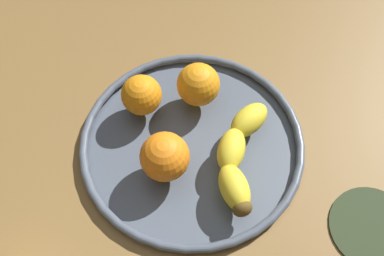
{
  "coord_description": "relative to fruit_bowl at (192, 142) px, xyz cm",
  "views": [
    {
      "loc": [
        29.71,
        7.71,
        55.07
      ],
      "look_at": [
        0.0,
        0.0,
        4.8
      ],
      "focal_mm": 39.71,
      "sensor_mm": 36.0,
      "label": 1
    }
  ],
  "objects": [
    {
      "name": "ground_plane",
      "position": [
        0.0,
        0.0,
        -2.92
      ],
      "size": [
        168.24,
        168.24,
        4.0
      ],
      "primitive_type": "cube",
      "color": "brown"
    },
    {
      "name": "fruit_bowl",
      "position": [
        0.0,
        0.0,
        0.0
      ],
      "size": [
        32.84,
        32.84,
        1.8
      ],
      "color": "#4D5765",
      "rests_on": "ground_plane"
    },
    {
      "name": "banana",
      "position": [
        1.76,
        7.05,
        2.78
      ],
      "size": [
        18.8,
        6.8,
        3.78
      ],
      "rotation": [
        0.0,
        0.0,
        0.0
      ],
      "color": "yellow",
      "rests_on": "fruit_bowl"
    },
    {
      "name": "orange_back_right",
      "position": [
        -3.61,
        -8.56,
        3.89
      ],
      "size": [
        6.0,
        6.0,
        6.0
      ],
      "primitive_type": "sphere",
      "color": "orange",
      "rests_on": "fruit_bowl"
    },
    {
      "name": "orange_back_left",
      "position": [
        5.45,
        -2.32,
        4.25
      ],
      "size": [
        6.74,
        6.74,
        6.74
      ],
      "primitive_type": "sphere",
      "color": "orange",
      "rests_on": "fruit_bowl"
    },
    {
      "name": "orange_front_left",
      "position": [
        -7.38,
        -0.95,
        4.12
      ],
      "size": [
        6.47,
        6.47,
        6.47
      ],
      "primitive_type": "sphere",
      "color": "orange",
      "rests_on": "fruit_bowl"
    },
    {
      "name": "ambient_coaster",
      "position": [
        6.25,
        26.45,
        -0.62
      ],
      "size": [
        11.62,
        11.62,
        0.6
      ],
      "primitive_type": "cylinder",
      "color": "#2A361E",
      "rests_on": "ground_plane"
    }
  ]
}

